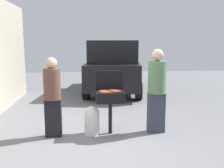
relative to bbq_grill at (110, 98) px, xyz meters
The scene contains 20 objects.
ground_plane 0.84m from the bbq_grill, 111.75° to the right, with size 24.00×24.00×0.00m, color slate.
bbq_grill is the anchor object (origin of this frame).
grill_lid_open 0.42m from the bbq_grill, 90.00° to the left, with size 0.60×0.05×0.42m, color black.
hot_dog_0 0.24m from the bbq_grill, 22.76° to the left, with size 0.03×0.03×0.13m, color #AD4228.
hot_dog_1 0.23m from the bbq_grill, 145.46° to the right, with size 0.03×0.03×0.13m, color #C6593D.
hot_dog_2 0.17m from the bbq_grill, 141.49° to the right, with size 0.03×0.03×0.13m, color #B74C33.
hot_dog_3 0.20m from the bbq_grill, 107.02° to the right, with size 0.03×0.03×0.13m, color #B74C33.
hot_dog_4 0.18m from the bbq_grill, ahead, with size 0.03×0.03×0.13m, color #C6593D.
hot_dog_5 0.25m from the bbq_grill, 127.86° to the right, with size 0.03×0.03×0.13m, color #B74C33.
hot_dog_6 0.24m from the bbq_grill, 144.10° to the left, with size 0.03×0.03×0.13m, color #C6593D.
hot_dog_7 0.20m from the bbq_grill, 28.98° to the right, with size 0.03×0.03×0.13m, color #C6593D.
hot_dog_8 0.22m from the bbq_grill, 63.86° to the left, with size 0.03×0.03×0.13m, color #AD4228.
hot_dog_9 0.20m from the bbq_grill, 155.67° to the left, with size 0.03×0.03×0.13m, color #B74C33.
hot_dog_10 0.25m from the bbq_grill, 28.96° to the right, with size 0.03×0.03×0.13m, color #AD4228.
hot_dog_11 0.18m from the bbq_grill, 77.50° to the left, with size 0.03×0.03×0.13m, color #B74C33.
hot_dog_12 0.24m from the bbq_grill, behind, with size 0.03×0.03×0.13m, color #C6593D.
propane_tank 0.60m from the bbq_grill, behind, with size 0.32×0.32×0.62m.
person_left 1.20m from the bbq_grill, behind, with size 0.35×0.35×1.65m.
person_right 1.02m from the bbq_grill, ahead, with size 0.38×0.38×1.81m.
parked_minivan 4.79m from the bbq_grill, 83.35° to the left, with size 2.49×4.61×2.02m.
Camera 1 is at (-0.34, -4.94, 1.94)m, focal length 40.64 mm.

